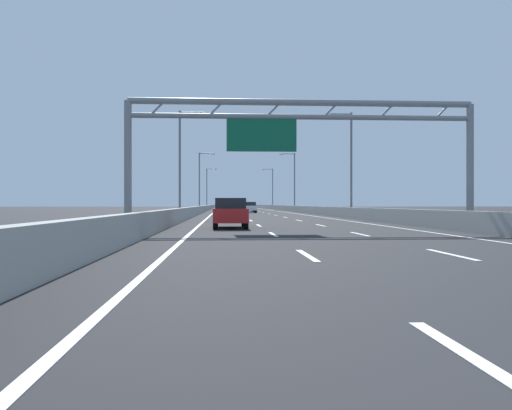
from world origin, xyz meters
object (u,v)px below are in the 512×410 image
(orange_car, at_px, (224,206))
(streetlamp_left_distant, at_px, (208,186))
(streetlamp_right_distant, at_px, (272,186))
(blue_car, at_px, (239,206))
(red_car, at_px, (230,213))
(white_car, at_px, (250,207))
(green_car, at_px, (248,207))
(streetlamp_left_mid, at_px, (182,157))
(streetlamp_left_far, at_px, (201,178))
(sign_gantry, at_px, (297,130))
(streetlamp_right_far, at_px, (293,178))
(streetlamp_right_mid, at_px, (349,158))

(orange_car, bearing_deg, streetlamp_left_distant, -178.62)
(streetlamp_right_distant, distance_m, blue_car, 9.26)
(red_car, xyz_separation_m, orange_car, (-0.28, 98.59, -0.02))
(streetlamp_left_distant, distance_m, white_car, 52.16)
(green_car, bearing_deg, streetlamp_left_mid, -101.55)
(streetlamp_left_far, bearing_deg, streetlamp_left_distant, 90.00)
(sign_gantry, distance_m, streetlamp_left_far, 61.64)
(streetlamp_left_mid, distance_m, streetlamp_right_far, 41.89)
(streetlamp_left_distant, height_order, red_car, streetlamp_left_distant)
(white_car, bearing_deg, green_car, 89.06)
(streetlamp_left_mid, bearing_deg, streetlamp_left_far, 90.00)
(streetlamp_right_mid, relative_size, red_car, 2.16)
(streetlamp_left_far, height_order, streetlamp_right_far, same)
(streetlamp_right_mid, relative_size, blue_car, 2.09)
(streetlamp_right_distant, relative_size, orange_car, 2.03)
(red_car, bearing_deg, streetlamp_left_mid, 101.14)
(red_car, distance_m, blue_car, 101.42)
(streetlamp_left_distant, height_order, green_car, streetlamp_left_distant)
(red_car, relative_size, orange_car, 0.94)
(streetlamp_left_mid, xyz_separation_m, white_car, (7.29, 26.84, -4.63))
(green_car, bearing_deg, orange_car, 95.11)
(green_car, relative_size, white_car, 1.06)
(streetlamp_left_mid, distance_m, streetlamp_right_distant, 79.69)
(streetlamp_right_distant, xyz_separation_m, white_car, (-7.64, -51.44, -4.63))
(sign_gantry, relative_size, streetlamp_left_distant, 1.81)
(streetlamp_left_distant, distance_m, orange_car, 5.93)
(streetlamp_left_distant, bearing_deg, blue_car, 21.03)
(streetlamp_right_distant, distance_m, green_car, 42.75)
(streetlamp_left_distant, height_order, streetlamp_right_distant, same)
(sign_gantry, relative_size, streetlamp_left_far, 1.81)
(streetlamp_left_mid, bearing_deg, streetlamp_right_distant, 79.20)
(streetlamp_left_far, height_order, streetlamp_left_distant, same)
(streetlamp_left_far, bearing_deg, white_car, -59.35)
(sign_gantry, height_order, streetlamp_right_mid, streetlamp_right_mid)
(green_car, bearing_deg, streetlamp_right_distant, 79.86)
(streetlamp_left_far, distance_m, streetlamp_right_distant, 41.89)
(streetlamp_right_distant, height_order, green_car, streetlamp_right_distant)
(streetlamp_right_mid, relative_size, green_car, 2.10)
(streetlamp_left_far, relative_size, green_car, 2.10)
(streetlamp_right_mid, distance_m, white_car, 28.28)
(red_car, bearing_deg, streetlamp_left_distant, 92.31)
(streetlamp_left_mid, height_order, streetlamp_right_far, same)
(streetlamp_right_distant, bearing_deg, orange_car, 179.54)
(blue_car, height_order, orange_car, orange_car)
(streetlamp_left_mid, bearing_deg, sign_gantry, -71.91)
(streetlamp_left_mid, height_order, white_car, streetlamp_left_mid)
(streetlamp_left_mid, xyz_separation_m, streetlamp_right_mid, (14.93, 0.00, 0.00))
(streetlamp_right_distant, bearing_deg, streetlamp_right_far, -90.00)
(streetlamp_left_mid, height_order, streetlamp_right_distant, same)
(streetlamp_left_distant, height_order, orange_car, streetlamp_left_distant)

